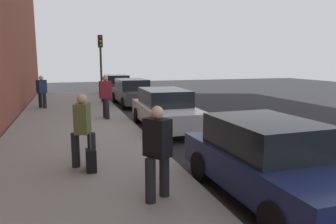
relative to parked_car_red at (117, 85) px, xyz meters
The scene contains 13 objects.
ground_plane 12.34m from the parked_car_red, ahead, with size 56.00×56.00×0.00m, color black.
sidewalk 12.79m from the parked_car_red, 15.45° to the right, with size 28.00×4.60×0.15m, color gray.
lane_stripe_centre 12.72m from the parked_car_red, 14.12° to the left, with size 28.00×0.14×0.01m, color gold.
parked_car_red is the anchor object (origin of this frame).
parked_car_charcoal 5.47m from the parked_car_red, ahead, with size 4.80×1.97×1.51m.
parked_car_silver 12.36m from the parked_car_red, ahead, with size 4.81×2.00×1.51m.
parked_car_navy 18.98m from the parked_car_red, ahead, with size 4.19×1.96×1.51m.
pedestrian_navy_coat 7.92m from the parked_car_red, 37.73° to the right, with size 0.50×0.53×1.68m.
pedestrian_black_coat 18.82m from the parked_car_red, ahead, with size 0.54×0.50×1.69m.
pedestrian_olive_coat 16.82m from the parked_car_red, 11.24° to the right, with size 0.53×0.55×1.72m.
pedestrian_burgundy_coat 10.49m from the parked_car_red, 11.16° to the right, with size 0.60×0.51×1.83m.
traffic_light_pole 5.44m from the parked_car_red, 18.75° to the right, with size 0.35×0.26×3.90m.
rolling_suitcase 17.16m from the parked_car_red, 10.55° to the right, with size 0.34×0.22×0.87m.
Camera 1 is at (11.59, -3.47, 2.62)m, focal length 33.95 mm.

